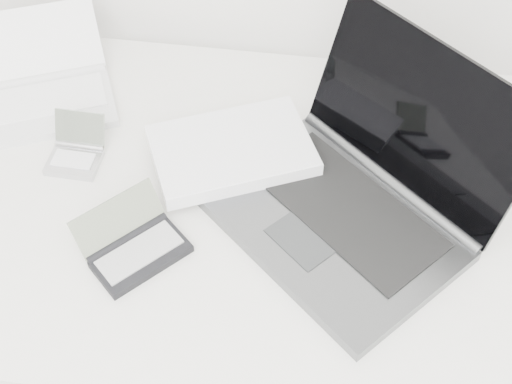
# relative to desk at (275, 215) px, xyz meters

# --- Properties ---
(desk) EXTENTS (1.60, 0.80, 0.73)m
(desk) POSITION_rel_desk_xyz_m (0.00, 0.00, 0.00)
(desk) COLOR white
(desk) RESTS_ON ground
(laptop_large) EXTENTS (0.67, 0.56, 0.27)m
(laptop_large) POSITION_rel_desk_xyz_m (0.07, 0.01, 0.09)
(laptop_large) COLOR #595B5E
(laptop_large) RESTS_ON desk
(netbook_open_white) EXTENTS (0.34, 0.36, 0.11)m
(netbook_open_white) POSITION_rel_desk_xyz_m (-0.48, 0.20, 0.07)
(netbook_open_white) COLOR white
(netbook_open_white) RESTS_ON desk
(pda_silver) EXTENTS (0.10, 0.11, 0.07)m
(pda_silver) POSITION_rel_desk_xyz_m (-0.38, 0.04, 0.06)
(pda_silver) COLOR silver
(pda_silver) RESTS_ON desk
(palmtop_charcoal) EXTENTS (0.20, 0.20, 0.08)m
(palmtop_charcoal) POSITION_rel_desk_xyz_m (-0.22, -0.15, 0.06)
(palmtop_charcoal) COLOR black
(palmtop_charcoal) RESTS_ON desk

